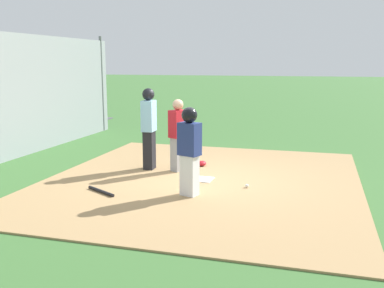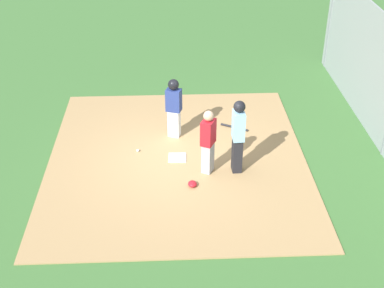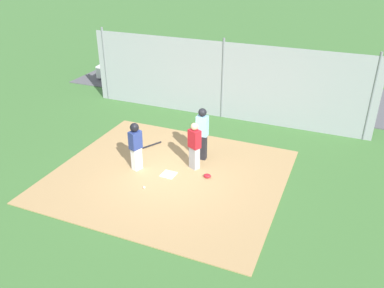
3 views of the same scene
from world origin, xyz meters
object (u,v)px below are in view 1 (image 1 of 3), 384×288
Objects in this scene: umpire at (149,126)px; baseball at (247,186)px; home_plate at (202,179)px; catcher at (178,134)px; runner at (189,146)px; catcher_mask at (202,163)px; baseball_bat at (101,191)px.

baseball is (0.94, 2.42, -0.95)m from umpire.
home_plate is 1.26m from catcher.
runner is at bearing -52.36° from umpire.
catcher_mask is (-1.21, -0.32, 0.05)m from home_plate.
baseball is (0.34, 1.00, 0.03)m from home_plate.
baseball_bat is at bearing -86.86° from catcher.
catcher_mask is (-2.65, 1.28, 0.03)m from baseball_bat.
catcher is at bearing 95.89° from baseball_bat.
home_plate is at bearing 21.95° from runner.
catcher is 1.07m from catcher_mask.
umpire is 1.13× the size of runner.
baseball_bat is 3.31× the size of catcher_mask.
catcher is 2.12m from baseball.
baseball reaches higher than baseball_bat.
home_plate is 1.83× the size of catcher_mask.
catcher_mask is 2.04m from baseball.
umpire is 2.26m from baseball_bat.
baseball is (0.94, 1.72, -0.81)m from catcher.
catcher reaches higher than baseball_bat.
runner reaches higher than baseball.
umpire reaches higher than baseball.
runner is 1.91m from baseball_bat.
umpire is (-0.60, -1.41, 0.98)m from home_plate.
catcher is 2.37m from baseball_bat.
catcher reaches higher than catcher_mask.
home_plate is 5.95× the size of baseball.
runner reaches higher than catcher_mask.
home_plate is at bearing -13.67° from catcher.
catcher_mask is at bearing -139.41° from baseball.
baseball is at bearing -31.48° from runner.
home_plate is 0.27× the size of runner.
catcher is at bearing 43.31° from runner.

